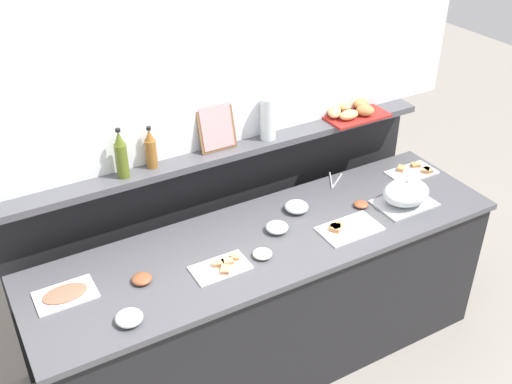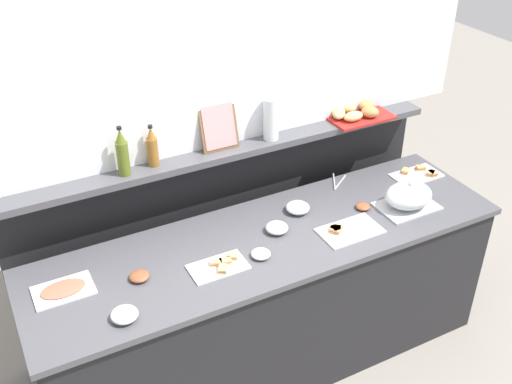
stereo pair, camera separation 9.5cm
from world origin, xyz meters
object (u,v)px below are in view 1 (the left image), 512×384
(sandwich_platter_side, at_px, (413,171))
(framed_picture, at_px, (216,126))
(sandwich_platter_rear, at_px, (346,228))
(bread_basket, at_px, (351,110))
(glass_bowl_small, at_px, (277,228))
(condiment_bowl_dark, at_px, (262,254))
(condiment_bowl_teal, at_px, (141,278))
(water_carafe, at_px, (268,119))
(sandwich_platter_front, at_px, (222,266))
(olive_oil_bottle, at_px, (121,156))
(vinegar_bottle_amber, at_px, (151,149))
(glass_bowl_large, at_px, (296,207))
(condiment_bowl_red, at_px, (361,204))
(cold_cuts_platter, at_px, (65,294))
(serving_cloche, at_px, (406,194))
(glass_bowl_medium, at_px, (129,318))
(serving_tongs, at_px, (334,181))

(sandwich_platter_side, xyz_separation_m, framed_picture, (-1.18, 0.37, 0.45))
(sandwich_platter_rear, height_order, framed_picture, framed_picture)
(bread_basket, bearing_deg, sandwich_platter_side, -51.99)
(sandwich_platter_side, bearing_deg, framed_picture, 162.73)
(sandwich_platter_side, height_order, glass_bowl_small, glass_bowl_small)
(glass_bowl_small, xyz_separation_m, condiment_bowl_dark, (-0.18, -0.15, -0.00))
(condiment_bowl_teal, distance_m, water_carafe, 1.17)
(sandwich_platter_front, bearing_deg, olive_oil_bottle, 115.73)
(sandwich_platter_rear, distance_m, vinegar_bottle_amber, 1.13)
(sandwich_platter_side, relative_size, vinegar_bottle_amber, 1.29)
(glass_bowl_large, distance_m, bread_basket, 0.77)
(condiment_bowl_red, bearing_deg, cold_cuts_platter, 177.37)
(serving_cloche, bearing_deg, vinegar_bottle_amber, 155.11)
(condiment_bowl_dark, bearing_deg, bread_basket, 31.49)
(glass_bowl_small, bearing_deg, serving_cloche, -10.09)
(condiment_bowl_dark, distance_m, bread_basket, 1.20)
(condiment_bowl_dark, height_order, bread_basket, bread_basket)
(serving_cloche, distance_m, water_carafe, 0.90)
(sandwich_platter_side, relative_size, cold_cuts_platter, 1.09)
(vinegar_bottle_amber, height_order, framed_picture, framed_picture)
(condiment_bowl_dark, bearing_deg, condiment_bowl_red, 9.62)
(sandwich_platter_front, xyz_separation_m, condiment_bowl_red, (0.95, 0.10, 0.00))
(sandwich_platter_front, relative_size, olive_oil_bottle, 1.05)
(olive_oil_bottle, bearing_deg, condiment_bowl_teal, -103.33)
(condiment_bowl_red, distance_m, condiment_bowl_dark, 0.74)
(cold_cuts_platter, relative_size, glass_bowl_medium, 2.24)
(vinegar_bottle_amber, distance_m, water_carafe, 0.71)
(sandwich_platter_side, relative_size, olive_oil_bottle, 1.11)
(serving_tongs, bearing_deg, water_carafe, 155.57)
(glass_bowl_small, height_order, bread_basket, bread_basket)
(glass_bowl_large, distance_m, glass_bowl_small, 0.23)
(sandwich_platter_front, relative_size, framed_picture, 1.02)
(condiment_bowl_red, bearing_deg, sandwich_platter_rear, -145.41)
(condiment_bowl_teal, bearing_deg, serving_cloche, -4.02)
(cold_cuts_platter, relative_size, condiment_bowl_dark, 2.78)
(bread_basket, xyz_separation_m, framed_picture, (-0.92, 0.03, 0.11))
(sandwich_platter_rear, xyz_separation_m, condiment_bowl_dark, (-0.51, 0.02, 0.01))
(vinegar_bottle_amber, bearing_deg, sandwich_platter_side, -12.45)
(cold_cuts_platter, relative_size, condiment_bowl_red, 3.33)
(cold_cuts_platter, height_order, glass_bowl_large, glass_bowl_large)
(condiment_bowl_dark, bearing_deg, framed_picture, 83.88)
(cold_cuts_platter, xyz_separation_m, glass_bowl_large, (1.33, 0.07, 0.02))
(sandwich_platter_side, height_order, glass_bowl_large, glass_bowl_large)
(condiment_bowl_red, xyz_separation_m, olive_oil_bottle, (-1.22, 0.47, 0.43))
(serving_cloche, relative_size, glass_bowl_small, 2.74)
(glass_bowl_medium, bearing_deg, condiment_bowl_dark, 8.55)
(sandwich_platter_front, xyz_separation_m, condiment_bowl_dark, (0.22, -0.02, 0.01))
(glass_bowl_large, bearing_deg, sandwich_platter_rear, -65.25)
(sandwich_platter_rear, xyz_separation_m, condiment_bowl_teal, (-1.12, 0.15, 0.01))
(sandwich_platter_rear, height_order, serving_cloche, serving_cloche)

